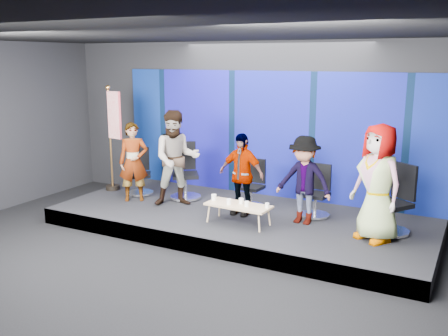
{
  "coord_description": "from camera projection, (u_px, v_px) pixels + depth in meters",
  "views": [
    {
      "loc": [
        3.91,
        -5.58,
        3.17
      ],
      "look_at": [
        -0.29,
        2.4,
        1.16
      ],
      "focal_mm": 40.0,
      "sensor_mm": 36.0,
      "label": 1
    }
  ],
  "objects": [
    {
      "name": "ground",
      "position": [
        165.0,
        279.0,
        7.29
      ],
      "size": [
        10.0,
        10.0,
        0.0
      ],
      "primitive_type": "plane",
      "color": "black",
      "rests_on": "ground"
    },
    {
      "name": "room_walls",
      "position": [
        161.0,
        113.0,
        6.76
      ],
      "size": [
        10.02,
        8.02,
        3.51
      ],
      "color": "black",
      "rests_on": "ground"
    },
    {
      "name": "riser",
      "position": [
        240.0,
        221.0,
        9.41
      ],
      "size": [
        7.0,
        3.0,
        0.3
      ],
      "primitive_type": "cube",
      "color": "black",
      "rests_on": "ground"
    },
    {
      "name": "backdrop",
      "position": [
        271.0,
        135.0,
        10.35
      ],
      "size": [
        7.0,
        0.08,
        2.6
      ],
      "primitive_type": "cube",
      "color": "#062150",
      "rests_on": "riser"
    },
    {
      "name": "chair_a",
      "position": [
        140.0,
        179.0,
        10.66
      ],
      "size": [
        0.78,
        0.78,
        0.99
      ],
      "rotation": [
        0.0,
        0.0,
        0.63
      ],
      "color": "silver",
      "rests_on": "riser"
    },
    {
      "name": "panelist_a",
      "position": [
        134.0,
        162.0,
        10.07
      ],
      "size": [
        0.7,
        0.65,
        1.6
      ],
      "primitive_type": "imported",
      "rotation": [
        0.0,
        0.0,
        0.63
      ],
      "color": "black",
      "rests_on": "riser"
    },
    {
      "name": "chair_b",
      "position": [
        185.0,
        180.0,
        10.32
      ],
      "size": [
        0.91,
        0.91,
        1.16
      ],
      "rotation": [
        0.0,
        0.0,
        0.62
      ],
      "color": "silver",
      "rests_on": "riser"
    },
    {
      "name": "panelist_b",
      "position": [
        177.0,
        158.0,
        9.71
      ],
      "size": [
        1.16,
        1.11,
        1.88
      ],
      "primitive_type": "imported",
      "rotation": [
        0.0,
        0.0,
        0.62
      ],
      "color": "black",
      "rests_on": "riser"
    },
    {
      "name": "chair_c",
      "position": [
        252.0,
        192.0,
        9.7
      ],
      "size": [
        0.56,
        0.56,
        0.94
      ],
      "rotation": [
        0.0,
        0.0,
        -0.05
      ],
      "color": "silver",
      "rests_on": "riser"
    },
    {
      "name": "panelist_c",
      "position": [
        241.0,
        174.0,
        9.17
      ],
      "size": [
        0.91,
        0.42,
        1.53
      ],
      "primitive_type": "imported",
      "rotation": [
        0.0,
        0.0,
        -0.05
      ],
      "color": "black",
      "rests_on": "riser"
    },
    {
      "name": "chair_d",
      "position": [
        316.0,
        199.0,
        9.16
      ],
      "size": [
        0.58,
        0.58,
        0.96
      ],
      "rotation": [
        0.0,
        0.0,
        -0.08
      ],
      "color": "silver",
      "rests_on": "riser"
    },
    {
      "name": "panelist_d",
      "position": [
        304.0,
        180.0,
        8.67
      ],
      "size": [
        1.05,
        0.65,
        1.56
      ],
      "primitive_type": "imported",
      "rotation": [
        0.0,
        0.0,
        -0.08
      ],
      "color": "black",
      "rests_on": "riser"
    },
    {
      "name": "chair_e",
      "position": [
        394.0,
        211.0,
        8.26
      ],
      "size": [
        0.9,
        0.9,
        1.16
      ],
      "rotation": [
        0.0,
        0.0,
        -0.57
      ],
      "color": "silver",
      "rests_on": "riser"
    },
    {
      "name": "panelist_e",
      "position": [
        378.0,
        183.0,
        7.82
      ],
      "size": [
        1.1,
        1.0,
        1.88
      ],
      "primitive_type": "imported",
      "rotation": [
        0.0,
        0.0,
        -0.57
      ],
      "color": "black",
      "rests_on": "riser"
    },
    {
      "name": "coffee_table",
      "position": [
        238.0,
        206.0,
        8.71
      ],
      "size": [
        1.17,
        0.55,
        0.35
      ],
      "rotation": [
        0.0,
        0.0,
        -0.05
      ],
      "color": "tan",
      "rests_on": "riser"
    },
    {
      "name": "mug_a",
      "position": [
        214.0,
        197.0,
        8.96
      ],
      "size": [
        0.09,
        0.09,
        0.11
      ],
      "primitive_type": "cylinder",
      "color": "white",
      "rests_on": "coffee_table"
    },
    {
      "name": "mug_b",
      "position": [
        229.0,
        202.0,
        8.72
      ],
      "size": [
        0.08,
        0.08,
        0.1
      ],
      "primitive_type": "cylinder",
      "color": "white",
      "rests_on": "coffee_table"
    },
    {
      "name": "mug_c",
      "position": [
        241.0,
        201.0,
        8.75
      ],
      "size": [
        0.08,
        0.08,
        0.1
      ],
      "primitive_type": "cylinder",
      "color": "white",
      "rests_on": "coffee_table"
    },
    {
      "name": "mug_d",
      "position": [
        247.0,
        204.0,
        8.58
      ],
      "size": [
        0.08,
        0.08,
        0.09
      ],
      "primitive_type": "cylinder",
      "color": "white",
      "rests_on": "coffee_table"
    },
    {
      "name": "mug_e",
      "position": [
        267.0,
        205.0,
        8.51
      ],
      "size": [
        0.07,
        0.07,
        0.08
      ],
      "primitive_type": "cylinder",
      "color": "white",
      "rests_on": "coffee_table"
    },
    {
      "name": "flag_stand",
      "position": [
        113.0,
        136.0,
        10.72
      ],
      "size": [
        0.52,
        0.31,
        2.29
      ],
      "rotation": [
        0.0,
        0.0,
        -0.18
      ],
      "color": "black",
      "rests_on": "riser"
    }
  ]
}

